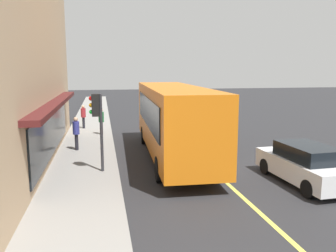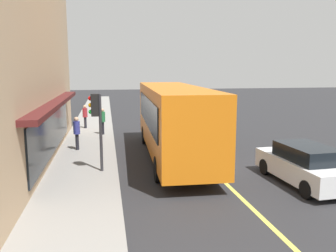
% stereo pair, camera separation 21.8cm
% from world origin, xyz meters
% --- Properties ---
extents(ground, '(120.00, 120.00, 0.00)m').
position_xyz_m(ground, '(0.00, 0.00, 0.00)').
color(ground, '#28282B').
extents(sidewalk, '(80.00, 2.93, 0.15)m').
position_xyz_m(sidewalk, '(0.00, 5.49, 0.07)').
color(sidewalk, gray).
rests_on(sidewalk, ground).
extents(lane_centre_stripe, '(36.00, 0.16, 0.01)m').
position_xyz_m(lane_centre_stripe, '(0.00, 0.00, 0.00)').
color(lane_centre_stripe, '#D8D14C').
rests_on(lane_centre_stripe, ground).
extents(bus, '(11.21, 2.90, 3.50)m').
position_xyz_m(bus, '(2.33, 1.26, 1.99)').
color(bus, orange).
rests_on(bus, ground).
extents(traffic_light, '(0.30, 0.52, 3.20)m').
position_xyz_m(traffic_light, '(0.17, 4.84, 2.53)').
color(traffic_light, '#2D2D33').
rests_on(traffic_light, sidewalk).
extents(car_white, '(4.39, 2.05, 1.52)m').
position_xyz_m(car_white, '(-2.41, -2.91, 0.74)').
color(car_white, white).
rests_on(car_white, ground).
extents(pedestrian_mid_block, '(0.34, 0.34, 1.66)m').
position_xyz_m(pedestrian_mid_block, '(11.05, 5.95, 1.14)').
color(pedestrian_mid_block, black).
rests_on(pedestrian_mid_block, sidewalk).
extents(pedestrian_near_storefront, '(0.34, 0.34, 1.69)m').
position_xyz_m(pedestrian_near_storefront, '(8.43, 4.70, 1.16)').
color(pedestrian_near_storefront, black).
rests_on(pedestrian_near_storefront, sidewalk).
extents(pedestrian_by_curb, '(0.34, 0.34, 1.74)m').
position_xyz_m(pedestrian_by_curb, '(4.26, 5.99, 1.20)').
color(pedestrian_by_curb, black).
rests_on(pedestrian_by_curb, sidewalk).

